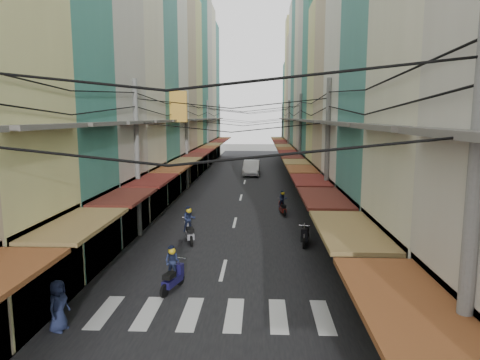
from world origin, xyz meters
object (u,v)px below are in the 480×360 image
(bicycle, at_px, (402,268))
(market_umbrella, at_px, (407,240))
(white_car, at_px, (252,175))
(traffic_sign, at_px, (340,214))

(bicycle, relative_size, market_umbrella, 0.73)
(bicycle, distance_m, market_umbrella, 3.31)
(white_car, height_order, market_umbrella, market_umbrella)
(white_car, xyz_separation_m, market_umbrella, (6.17, -30.96, 1.96))
(white_car, distance_m, traffic_sign, 28.12)
(market_umbrella, relative_size, traffic_sign, 0.77)
(bicycle, distance_m, traffic_sign, 3.37)
(bicycle, height_order, traffic_sign, traffic_sign)
(traffic_sign, bearing_deg, white_car, 99.03)
(bicycle, bearing_deg, market_umbrella, 147.52)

